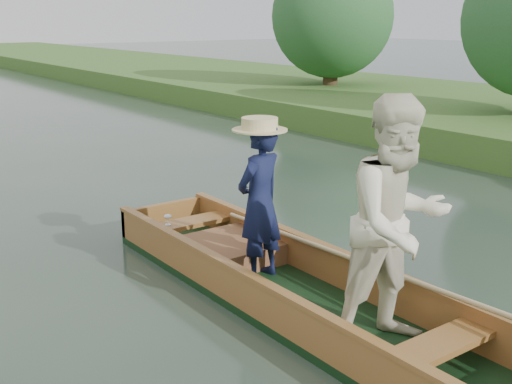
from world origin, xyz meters
TOP-DOWN VIEW (x-y plane):
  - ground at (0.00, 0.00)m, footprint 120.00×120.00m
  - trees_far at (0.55, 7.90)m, footprint 22.77×14.85m
  - punt at (0.06, -0.39)m, footprint 1.18×5.32m

SIDE VIEW (x-z plane):
  - ground at x=0.00m, z-range 0.00..0.00m
  - punt at x=0.06m, z-range -0.31..1.72m
  - trees_far at x=0.55m, z-range 0.33..4.77m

